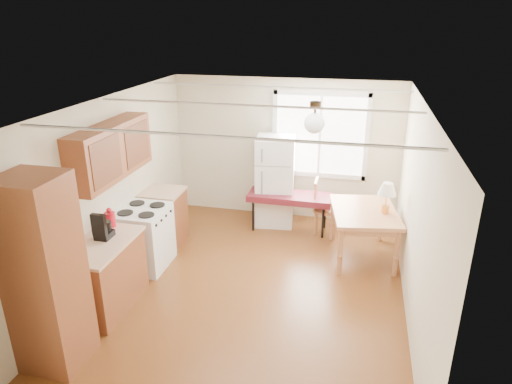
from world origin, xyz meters
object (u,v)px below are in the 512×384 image
(dining_table, at_px, (364,216))
(chair, at_px, (320,203))
(refrigerator, at_px, (275,181))
(bench, at_px, (290,198))

(dining_table, height_order, chair, chair)
(refrigerator, distance_m, chair, 0.88)
(bench, relative_size, dining_table, 1.03)
(chair, bearing_deg, refrigerator, 164.21)
(refrigerator, relative_size, chair, 1.70)
(chair, bearing_deg, dining_table, -45.12)
(dining_table, xyz_separation_m, chair, (-0.72, 0.70, -0.14))
(bench, bearing_deg, chair, 2.13)
(refrigerator, xyz_separation_m, dining_table, (1.53, -0.92, -0.11))
(bench, height_order, chair, chair)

